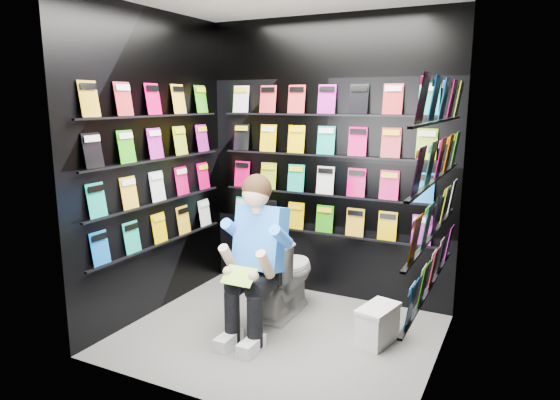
% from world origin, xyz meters
% --- Properties ---
extents(floor, '(2.40, 2.40, 0.00)m').
position_xyz_m(floor, '(0.00, 0.00, 0.00)').
color(floor, slate).
rests_on(floor, ground).
extents(wall_back, '(2.40, 0.04, 2.60)m').
position_xyz_m(wall_back, '(0.00, 1.00, 1.30)').
color(wall_back, black).
rests_on(wall_back, floor).
extents(wall_front, '(2.40, 0.04, 2.60)m').
position_xyz_m(wall_front, '(0.00, -1.00, 1.30)').
color(wall_front, black).
rests_on(wall_front, floor).
extents(wall_left, '(0.04, 2.00, 2.60)m').
position_xyz_m(wall_left, '(-1.20, 0.00, 1.30)').
color(wall_left, black).
rests_on(wall_left, floor).
extents(wall_right, '(0.04, 2.00, 2.60)m').
position_xyz_m(wall_right, '(1.20, 0.00, 1.30)').
color(wall_right, black).
rests_on(wall_right, floor).
extents(comics_back, '(2.10, 0.06, 1.37)m').
position_xyz_m(comics_back, '(0.00, 0.97, 1.31)').
color(comics_back, '#EA5A00').
rests_on(comics_back, wall_back).
extents(comics_left, '(0.06, 1.70, 1.37)m').
position_xyz_m(comics_left, '(-1.17, 0.00, 1.31)').
color(comics_left, '#EA5A00').
rests_on(comics_left, wall_left).
extents(comics_right, '(0.06, 1.70, 1.37)m').
position_xyz_m(comics_right, '(1.17, 0.00, 1.31)').
color(comics_right, '#EA5A00').
rests_on(comics_right, wall_right).
extents(toilet, '(0.43, 0.75, 0.73)m').
position_xyz_m(toilet, '(-0.16, 0.40, 0.37)').
color(toilet, white).
rests_on(toilet, floor).
extents(longbox, '(0.27, 0.40, 0.27)m').
position_xyz_m(longbox, '(0.74, 0.24, 0.14)').
color(longbox, white).
rests_on(longbox, floor).
extents(longbox_lid, '(0.29, 0.42, 0.03)m').
position_xyz_m(longbox_lid, '(0.74, 0.24, 0.28)').
color(longbox_lid, white).
rests_on(longbox_lid, longbox).
extents(reader, '(0.53, 0.77, 1.40)m').
position_xyz_m(reader, '(-0.16, 0.02, 0.77)').
color(reader, blue).
rests_on(reader, toilet).
extents(held_comic, '(0.25, 0.15, 0.11)m').
position_xyz_m(held_comic, '(-0.16, -0.33, 0.58)').
color(held_comic, green).
rests_on(held_comic, reader).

